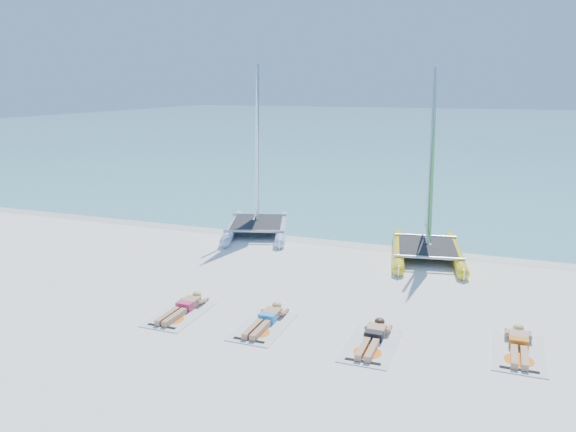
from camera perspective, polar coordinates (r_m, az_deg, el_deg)
name	(u,v)px	position (r m, az deg, el deg)	size (l,w,h in m)	color
ground	(304,300)	(14.03, 1.68, -8.48)	(140.00, 140.00, 0.00)	white
sea	(466,127)	(75.64, 17.60, 8.66)	(140.00, 115.00, 0.01)	#6DB5B6
wet_sand_strip	(358,242)	(19.05, 7.08, -2.68)	(140.00, 1.40, 0.01)	silver
catamaran_blue	(257,182)	(19.92, -3.19, 3.46)	(3.47, 4.92, 6.10)	silver
catamaran_yellow	(429,195)	(17.81, 14.15, 2.04)	(2.79, 4.75, 5.90)	#FFF21A
towel_a	(180,314)	(13.40, -10.94, -9.75)	(1.00, 1.85, 0.02)	silver
sunbather_a	(184,307)	(13.51, -10.53, -9.04)	(0.37, 1.73, 0.26)	tan
towel_b	(263,326)	(12.55, -2.54, -11.15)	(1.00, 1.85, 0.02)	silver
sunbather_b	(267,318)	(12.67, -2.20, -10.36)	(0.37, 1.73, 0.26)	tan
towel_c	(371,345)	(11.83, 8.45, -12.88)	(1.00, 1.85, 0.02)	silver
sunbather_c	(373,337)	(11.95, 8.67, -12.02)	(0.37, 1.73, 0.26)	tan
towel_d	(518,353)	(12.30, 22.37, -12.73)	(1.00, 1.85, 0.02)	silver
sunbather_d	(519,344)	(12.43, 22.39, -11.90)	(0.37, 1.73, 0.26)	tan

